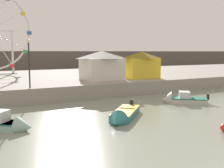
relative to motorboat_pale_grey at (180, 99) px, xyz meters
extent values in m
cube|color=gray|center=(-8.17, 16.47, 0.37)|extent=(110.00, 23.05, 1.32)
cube|color=#564C47|center=(-8.17, 36.58, 1.90)|extent=(140.00, 3.00, 4.40)
cube|color=silver|center=(0.55, -0.44, -0.07)|extent=(3.21, 3.01, 0.44)
cube|color=#237566|center=(0.55, -0.44, 0.11)|extent=(3.20, 3.00, 0.08)
cone|color=silver|center=(-0.87, 0.70, -0.07)|extent=(1.53, 1.63, 1.46)
cube|color=black|center=(1.75, -1.41, 0.26)|extent=(0.31, 0.31, 0.44)
cube|color=silver|center=(0.27, -0.22, 0.41)|extent=(1.44, 1.50, 0.52)
cube|color=#237566|center=(0.83, -0.67, 0.18)|extent=(0.94, 1.12, 0.06)
cone|color=#93BCAD|center=(-13.25, -2.24, -0.08)|extent=(1.37, 1.39, 1.10)
cube|color=teal|center=(-6.66, -2.02, -0.07)|extent=(3.52, 3.56, 0.46)
cube|color=gold|center=(-6.66, -2.02, 0.12)|extent=(3.50, 3.54, 0.08)
cone|color=teal|center=(-8.32, -3.72, -0.07)|extent=(1.56, 1.56, 1.18)
cube|color=black|center=(-5.27, -0.60, 0.27)|extent=(0.31, 0.31, 0.44)
cube|color=gold|center=(-6.33, -1.68, 0.19)|extent=(0.86, 0.85, 0.06)
cylinder|color=silver|center=(-11.31, 21.86, 4.55)|extent=(2.71, 0.08, 4.41)
cube|color=red|center=(-9.99, 21.86, 2.08)|extent=(0.56, 0.48, 0.44)
cylinder|color=silver|center=(-10.39, 21.86, 5.50)|extent=(4.51, 0.08, 2.54)
cube|color=#33934C|center=(-8.16, 21.86, 3.99)|extent=(0.56, 0.48, 0.44)
cylinder|color=silver|center=(-10.08, 21.86, 6.79)|extent=(5.11, 0.08, 0.18)
cube|color=#3356B7|center=(-7.52, 21.86, 6.56)|extent=(0.56, 0.48, 0.44)
cylinder|color=silver|center=(-10.45, 21.86, 8.06)|extent=(4.41, 0.08, 2.71)
cube|color=yellow|center=(-8.26, 21.86, 9.10)|extent=(0.56, 0.48, 0.44)
cylinder|color=silver|center=(-9.82, 21.86, 3.88)|extent=(0.28, 0.28, 5.71)
cube|color=yellow|center=(1.76, 8.23, 2.13)|extent=(3.69, 2.58, 2.21)
pyramid|color=olive|center=(1.76, 8.23, 3.61)|extent=(4.06, 2.84, 0.80)
cube|color=silver|center=(-2.91, 8.89, 2.16)|extent=(3.96, 3.35, 2.27)
pyramid|color=gray|center=(-2.91, 8.89, 3.68)|extent=(4.36, 3.68, 0.80)
cylinder|color=#2D2D33|center=(-11.16, 5.73, 2.87)|extent=(0.12, 0.12, 3.68)
sphere|color=#F2EACC|center=(-11.16, 5.73, 4.85)|extent=(0.32, 0.32, 0.32)
sphere|color=red|center=(-3.85, -7.58, -0.08)|extent=(0.44, 0.44, 0.44)
camera|label=1|loc=(-16.14, -17.30, 3.99)|focal=44.18mm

